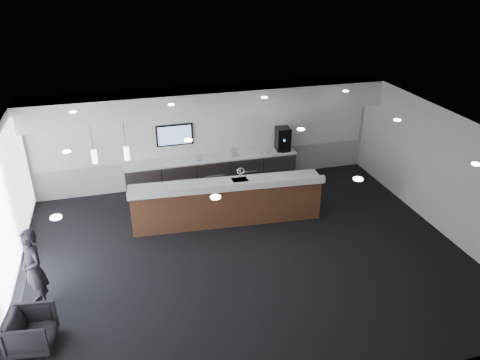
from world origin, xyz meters
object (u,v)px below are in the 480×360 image
object	(u,v)px
coffee_machine	(283,139)
lounge_guest	(34,269)
service_counter	(227,202)
armchair	(31,331)

from	to	relation	value
coffee_machine	lounge_guest	world-z (taller)	lounge_guest
service_counter	armchair	bearing A→B (deg)	-138.88
coffee_machine	lounge_guest	size ratio (longest dim) A/B	0.41
armchair	lounge_guest	distance (m)	1.25
lounge_guest	armchair	bearing A→B (deg)	-32.44
service_counter	lounge_guest	bearing A→B (deg)	-149.70
service_counter	lounge_guest	xyz separation A→B (m)	(-4.35, -2.14, 0.28)
coffee_machine	lounge_guest	xyz separation A→B (m)	(-6.59, -4.24, -0.44)
coffee_machine	lounge_guest	bearing A→B (deg)	-143.44
service_counter	lounge_guest	distance (m)	4.85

